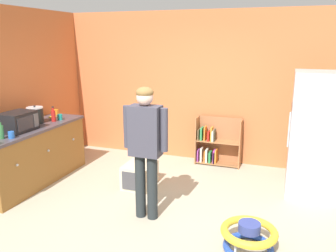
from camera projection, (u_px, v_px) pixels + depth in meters
The scene contains 17 objects.
ground_plane at pixel (156, 216), 4.36m from camera, with size 12.00×12.00×0.00m, color #AAA28B.
back_wall at pixel (202, 88), 6.16m from camera, with size 5.20×0.06×2.70m, color #C76A3B.
left_side_wall at pixel (24, 92), 5.61m from camera, with size 0.06×2.99×2.70m, color #C46837.
kitchen_counter at pixel (32, 155), 5.29m from camera, with size 0.65×1.98×0.90m.
refrigerator at pixel (316, 135), 4.79m from camera, with size 0.73×0.68×1.78m.
bookshelf at pixel (215, 145), 6.13m from camera, with size 0.80×0.28×0.85m.
standing_person at pixel (146, 142), 4.11m from camera, with size 0.57×0.22×1.66m.
baby_walker at pixel (249, 237), 3.62m from camera, with size 0.60×0.60×0.32m.
pet_carrier at pixel (140, 175), 5.23m from camera, with size 0.42×0.55×0.36m.
microwave at pixel (18, 122), 4.94m from camera, with size 0.37×0.48×0.28m.
crock_pot at pixel (35, 115), 5.41m from camera, with size 0.26×0.26×0.29m.
banana_bunch at pixel (54, 117), 5.74m from camera, with size 0.15×0.16×0.04m.
green_glass_bottle at pixel (1, 132), 4.56m from camera, with size 0.07×0.07×0.25m.
ketchup_bottle at pixel (53, 115), 5.52m from camera, with size 0.07×0.07×0.25m.
teal_cup at pixel (60, 117), 5.65m from camera, with size 0.08×0.08×0.10m, color teal.
orange_cup at pixel (56, 112), 6.04m from camera, with size 0.08×0.08×0.10m, color orange.
blue_cup at pixel (11, 135), 4.59m from camera, with size 0.08×0.08×0.10m, color blue.
Camera 1 is at (1.45, -3.67, 2.19)m, focal length 36.45 mm.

